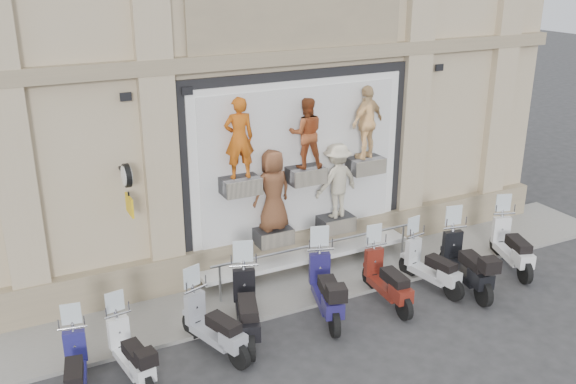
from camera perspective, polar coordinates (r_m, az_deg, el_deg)
name	(u,v)px	position (r m, az deg, el deg)	size (l,w,h in m)	color
ground	(367,324)	(13.01, 7.01, -11.56)	(90.00, 90.00, 0.00)	#2C2C2E
sidewalk	(315,277)	(14.53, 2.42, -7.59)	(16.00, 2.20, 0.08)	gray
shop_vitrine	(305,170)	(14.17, 1.53, 1.93)	(5.60, 0.83, 4.30)	black
guard_rail	(318,262)	(14.26, 2.65, -6.24)	(5.06, 0.10, 0.93)	#9EA0A5
clock_sign_bracket	(127,183)	(12.47, -14.10, 0.82)	(0.10, 0.80, 1.02)	black
scooter_a	(74,360)	(11.20, -18.50, -14.00)	(0.51, 1.76, 1.43)	navy
scooter_b	(130,343)	(11.37, -13.88, -12.91)	(0.51, 1.76, 1.43)	white
scooter_c	(214,316)	(11.78, -6.62, -10.87)	(0.55, 1.87, 1.52)	gray
scooter_d	(247,297)	(12.14, -3.70, -9.30)	(0.61, 2.08, 1.69)	black
scooter_e	(326,278)	(12.80, 3.42, -7.67)	(0.60, 2.06, 1.67)	#1B164F
scooter_f	(388,270)	(13.40, 8.86, -6.86)	(0.55, 1.89, 1.54)	#5F1910
scooter_g	(432,257)	(14.18, 12.67, -5.68)	(0.53, 1.82, 1.48)	silver
scooter_h	(467,253)	(14.30, 15.63, -5.28)	(0.60, 2.07, 1.68)	black
scooter_i	(513,237)	(15.54, 19.37, -3.77)	(0.58, 1.97, 1.60)	silver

